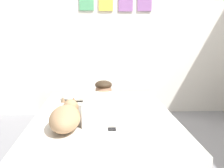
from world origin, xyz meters
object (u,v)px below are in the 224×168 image
object	(u,v)px
dog	(66,117)
cell_phone	(112,128)
person_lying	(105,102)
bed	(104,130)
pillow	(82,95)
coffee_cup	(121,100)

from	to	relation	value
dog	cell_phone	bearing A→B (deg)	-3.68
person_lying	dog	size ratio (longest dim) A/B	1.60
bed	person_lying	world-z (taller)	person_lying
person_lying	dog	world-z (taller)	person_lying
bed	pillow	world-z (taller)	pillow
coffee_cup	pillow	bearing A→B (deg)	155.70
bed	cell_phone	xyz separation A→B (m)	(0.05, -0.40, 0.18)
person_lying	cell_phone	size ratio (longest dim) A/B	6.57
pillow	coffee_cup	xyz separation A→B (m)	(0.47, -0.21, -0.02)
person_lying	coffee_cup	size ratio (longest dim) A/B	7.36
person_lying	coffee_cup	distance (m)	0.39
dog	cell_phone	xyz separation A→B (m)	(0.39, -0.03, -0.10)
pillow	person_lying	world-z (taller)	person_lying
bed	person_lying	xyz separation A→B (m)	(0.01, 0.05, 0.28)
pillow	person_lying	bearing A→B (deg)	-63.61
dog	coffee_cup	size ratio (longest dim) A/B	4.60
pillow	coffee_cup	bearing A→B (deg)	-24.30
bed	coffee_cup	bearing A→B (deg)	60.39
dog	cell_phone	size ratio (longest dim) A/B	4.11
coffee_cup	person_lying	bearing A→B (deg)	-122.46
bed	coffee_cup	size ratio (longest dim) A/B	16.01
pillow	cell_phone	world-z (taller)	pillow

